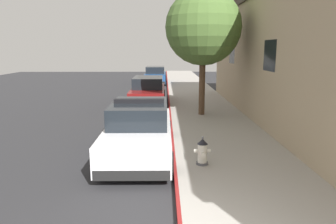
{
  "coord_description": "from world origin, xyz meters",
  "views": [
    {
      "loc": [
        -0.31,
        -4.07,
        3.13
      ],
      "look_at": [
        -0.19,
        6.48,
        1.0
      ],
      "focal_mm": 33.4,
      "sensor_mm": 36.0,
      "label": 1
    }
  ],
  "objects_px": {
    "police_cruiser": "(140,130)",
    "parked_car_silver_ahead": "(148,92)",
    "street_tree": "(203,27)",
    "parked_car_dark_far": "(155,76)",
    "fire_hydrant": "(202,152)"
  },
  "relations": [
    {
      "from": "police_cruiser",
      "to": "parked_car_silver_ahead",
      "type": "xyz_separation_m",
      "value": [
        -0.18,
        8.66,
        -0.0
      ]
    },
    {
      "from": "parked_car_dark_far",
      "to": "fire_hydrant",
      "type": "relative_size",
      "value": 6.37
    },
    {
      "from": "street_tree",
      "to": "parked_car_silver_ahead",
      "type": "bearing_deg",
      "value": 127.66
    },
    {
      "from": "fire_hydrant",
      "to": "police_cruiser",
      "type": "bearing_deg",
      "value": 144.14
    },
    {
      "from": "parked_car_dark_far",
      "to": "fire_hydrant",
      "type": "distance_m",
      "value": 21.0
    },
    {
      "from": "police_cruiser",
      "to": "street_tree",
      "type": "bearing_deg",
      "value": 64.54
    },
    {
      "from": "police_cruiser",
      "to": "parked_car_silver_ahead",
      "type": "distance_m",
      "value": 8.66
    },
    {
      "from": "parked_car_dark_far",
      "to": "street_tree",
      "type": "bearing_deg",
      "value": -79.93
    },
    {
      "from": "parked_car_silver_ahead",
      "to": "parked_car_dark_far",
      "type": "relative_size",
      "value": 1.0
    },
    {
      "from": "parked_car_dark_far",
      "to": "street_tree",
      "type": "distance_m",
      "value": 15.05
    },
    {
      "from": "police_cruiser",
      "to": "parked_car_silver_ahead",
      "type": "height_order",
      "value": "police_cruiser"
    },
    {
      "from": "police_cruiser",
      "to": "parked_car_dark_far",
      "type": "relative_size",
      "value": 1.0
    },
    {
      "from": "fire_hydrant",
      "to": "street_tree",
      "type": "relative_size",
      "value": 0.13
    },
    {
      "from": "police_cruiser",
      "to": "parked_car_silver_ahead",
      "type": "bearing_deg",
      "value": 91.22
    },
    {
      "from": "police_cruiser",
      "to": "parked_car_silver_ahead",
      "type": "relative_size",
      "value": 1.0
    }
  ]
}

